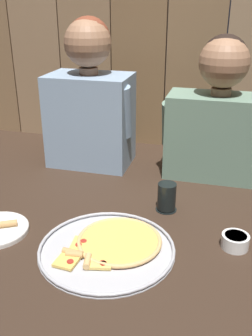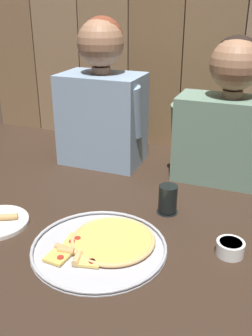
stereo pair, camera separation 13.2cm
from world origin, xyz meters
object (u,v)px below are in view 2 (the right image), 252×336
object	(u,v)px
pizza_tray	(102,245)
diner_right	(230,118)
drinking_glass	(168,199)
diner_left	(102,99)
dipping_bowl	(230,247)

from	to	relation	value
pizza_tray	diner_right	world-z (taller)	diner_right
pizza_tray	drinking_glass	distance (m)	0.31
drinking_glass	diner_right	bearing A→B (deg)	67.43
diner_left	dipping_bowl	bearing A→B (deg)	-38.66
pizza_tray	drinking_glass	bearing A→B (deg)	65.59
pizza_tray	diner_right	size ratio (longest dim) A/B	0.72
pizza_tray	diner_left	size ratio (longest dim) A/B	0.65
drinking_glass	diner_right	xyz separation A→B (m)	(0.15, 0.35, 0.22)
dipping_bowl	diner_left	size ratio (longest dim) A/B	0.13
diner_left	diner_right	size ratio (longest dim) A/B	1.10
diner_left	drinking_glass	bearing A→B (deg)	-40.45
diner_left	pizza_tray	bearing A→B (deg)	-65.84
pizza_tray	diner_left	world-z (taller)	diner_left
dipping_bowl	diner_left	bearing A→B (deg)	141.34
dipping_bowl	diner_right	size ratio (longest dim) A/B	0.15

